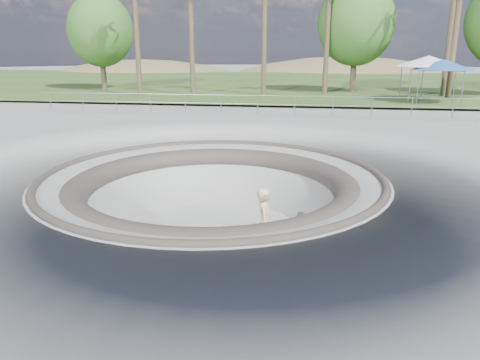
# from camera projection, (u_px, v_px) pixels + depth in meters

# --- Properties ---
(ground) EXTENTS (180.00, 180.00, 0.00)m
(ground) POSITION_uv_depth(u_px,v_px,m) (212.00, 176.00, 13.95)
(ground) COLOR #A3A29D
(ground) RESTS_ON ground
(skate_bowl) EXTENTS (14.00, 14.00, 4.10)m
(skate_bowl) POSITION_uv_depth(u_px,v_px,m) (213.00, 233.00, 14.46)
(skate_bowl) COLOR #A3A29D
(skate_bowl) RESTS_ON ground
(grass_strip) EXTENTS (180.00, 36.00, 0.12)m
(grass_strip) POSITION_uv_depth(u_px,v_px,m) (282.00, 83.00, 46.20)
(grass_strip) COLOR #354F1F
(grass_strip) RESTS_ON ground
(distant_hills) EXTENTS (103.20, 45.00, 28.60)m
(distant_hills) POSITION_uv_depth(u_px,v_px,m) (316.00, 120.00, 69.69)
(distant_hills) COLOR brown
(distant_hills) RESTS_ON ground
(safety_railing) EXTENTS (25.00, 0.06, 1.03)m
(safety_railing) POSITION_uv_depth(u_px,v_px,m) (257.00, 104.00, 25.16)
(safety_railing) COLOR gray
(safety_railing) RESTS_ON ground
(skateboard) EXTENTS (0.89, 0.34, 0.09)m
(skateboard) POSITION_uv_depth(u_px,v_px,m) (264.00, 256.00, 12.85)
(skateboard) COLOR olive
(skateboard) RESTS_ON ground
(skater) EXTENTS (0.50, 0.73, 1.94)m
(skater) POSITION_uv_depth(u_px,v_px,m) (265.00, 223.00, 12.58)
(skater) COLOR beige
(skater) RESTS_ON skateboard
(canopy_white) EXTENTS (5.65, 5.65, 2.86)m
(canopy_white) POSITION_uv_depth(u_px,v_px,m) (429.00, 61.00, 29.87)
(canopy_white) COLOR gray
(canopy_white) RESTS_ON ground
(canopy_blue) EXTENTS (5.02, 5.02, 2.65)m
(canopy_blue) POSITION_uv_depth(u_px,v_px,m) (443.00, 65.00, 28.80)
(canopy_blue) COLOR gray
(canopy_blue) RESTS_ON ground
(bushy_tree_left) EXTENTS (5.31, 4.82, 7.66)m
(bushy_tree_left) POSITION_uv_depth(u_px,v_px,m) (100.00, 30.00, 37.67)
(bushy_tree_left) COLOR brown
(bushy_tree_left) RESTS_ON ground
(bushy_tree_mid) EXTENTS (5.78, 5.25, 8.33)m
(bushy_tree_mid) POSITION_uv_depth(u_px,v_px,m) (356.00, 24.00, 35.20)
(bushy_tree_mid) COLOR brown
(bushy_tree_mid) RESTS_ON ground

